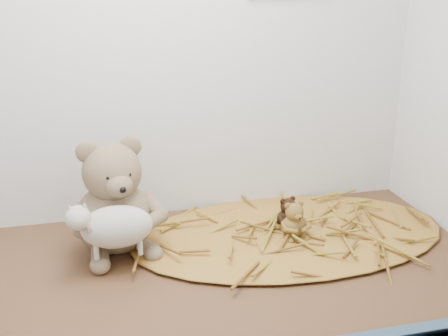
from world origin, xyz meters
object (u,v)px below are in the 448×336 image
object	(u,v)px
main_teddy	(113,196)
mini_teddy_tan	(294,218)
mini_teddy_brown	(288,211)
toy_lamb	(117,227)

from	to	relation	value
main_teddy	mini_teddy_tan	size ratio (longest dim) A/B	3.00
main_teddy	mini_teddy_brown	world-z (taller)	main_teddy
mini_teddy_brown	toy_lamb	bearing A→B (deg)	174.12
mini_teddy_brown	main_teddy	bearing A→B (deg)	161.07
toy_lamb	mini_teddy_tan	world-z (taller)	toy_lamb
toy_lamb	mini_teddy_tan	distance (cm)	36.54
toy_lamb	mini_teddy_brown	distance (cm)	37.35
main_teddy	toy_lamb	size ratio (longest dim) A/B	1.33
toy_lamb	mini_teddy_brown	size ratio (longest dim) A/B	2.48
toy_lamb	mini_teddy_brown	xyz separation A→B (cm)	(36.41, 7.28, -3.97)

